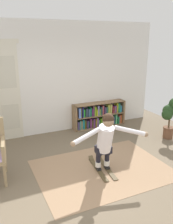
% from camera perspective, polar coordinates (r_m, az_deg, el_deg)
% --- Properties ---
extents(ground_plane, '(7.20, 7.20, 0.00)m').
position_cam_1_polar(ground_plane, '(4.57, 2.71, -15.40)').
color(ground_plane, brown).
extents(back_wall, '(6.00, 0.10, 2.90)m').
position_cam_1_polar(back_wall, '(6.35, -8.08, 7.82)').
color(back_wall, silver).
rests_on(back_wall, ground).
extents(rug, '(2.54, 1.89, 0.01)m').
position_cam_1_polar(rug, '(4.84, 3.80, -13.37)').
color(rug, '#987759').
rests_on(rug, ground).
extents(bookshelf, '(1.57, 0.30, 0.72)m').
position_cam_1_polar(bookshelf, '(6.90, 3.01, -0.84)').
color(bookshelf, '#836648').
rests_on(bookshelf, ground).
extents(potted_plant, '(0.54, 0.36, 1.06)m').
position_cam_1_polar(potted_plant, '(6.36, 19.38, -0.24)').
color(potted_plant, brown).
rests_on(potted_plant, ground).
extents(skis_pair, '(0.39, 0.96, 0.07)m').
position_cam_1_polar(skis_pair, '(4.86, 3.66, -12.99)').
color(skis_pair, '#4D3E26').
rests_on(skis_pair, rug).
extents(person_skier, '(1.45, 0.63, 1.14)m').
position_cam_1_polar(person_skier, '(4.42, 4.56, -6.18)').
color(person_skier, white).
rests_on(person_skier, skis_pair).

